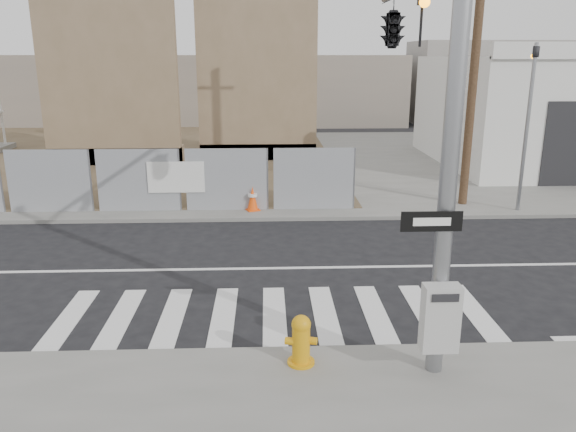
{
  "coord_description": "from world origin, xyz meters",
  "views": [
    {
      "loc": [
        -0.13,
        -12.63,
        4.91
      ],
      "look_at": [
        0.36,
        -0.32,
        1.4
      ],
      "focal_mm": 35.0,
      "sensor_mm": 36.0,
      "label": 1
    }
  ],
  "objects_px": {
    "auto_shop": "(573,110)",
    "traffic_cone_c": "(159,197)",
    "signal_pole": "(408,64)",
    "fire_hydrant": "(301,340)",
    "traffic_cone_d": "(253,199)"
  },
  "relations": [
    {
      "from": "auto_shop",
      "to": "traffic_cone_c",
      "type": "xyz_separation_m",
      "value": [
        -17.65,
        -7.69,
        -2.04
      ]
    },
    {
      "from": "signal_pole",
      "to": "traffic_cone_c",
      "type": "height_order",
      "value": "signal_pole"
    },
    {
      "from": "auto_shop",
      "to": "fire_hydrant",
      "type": "xyz_separation_m",
      "value": [
        -13.6,
        -17.52,
        -2.0
      ]
    },
    {
      "from": "signal_pole",
      "to": "auto_shop",
      "type": "xyz_separation_m",
      "value": [
        11.5,
        15.01,
        -2.25
      ]
    },
    {
      "from": "signal_pole",
      "to": "auto_shop",
      "type": "bearing_deg",
      "value": 52.54
    },
    {
      "from": "auto_shop",
      "to": "traffic_cone_c",
      "type": "bearing_deg",
      "value": -156.45
    },
    {
      "from": "signal_pole",
      "to": "traffic_cone_c",
      "type": "distance_m",
      "value": 10.48
    },
    {
      "from": "auto_shop",
      "to": "traffic_cone_d",
      "type": "bearing_deg",
      "value": -151.07
    },
    {
      "from": "auto_shop",
      "to": "fire_hydrant",
      "type": "height_order",
      "value": "auto_shop"
    },
    {
      "from": "fire_hydrant",
      "to": "traffic_cone_d",
      "type": "xyz_separation_m",
      "value": [
        -0.98,
        9.46,
        -0.04
      ]
    },
    {
      "from": "signal_pole",
      "to": "fire_hydrant",
      "type": "distance_m",
      "value": 5.35
    },
    {
      "from": "traffic_cone_c",
      "to": "traffic_cone_d",
      "type": "distance_m",
      "value": 3.09
    },
    {
      "from": "traffic_cone_c",
      "to": "traffic_cone_d",
      "type": "relative_size",
      "value": 0.98
    },
    {
      "from": "auto_shop",
      "to": "traffic_cone_d",
      "type": "xyz_separation_m",
      "value": [
        -14.58,
        -8.06,
        -2.04
      ]
    },
    {
      "from": "signal_pole",
      "to": "fire_hydrant",
      "type": "relative_size",
      "value": 8.29
    }
  ]
}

